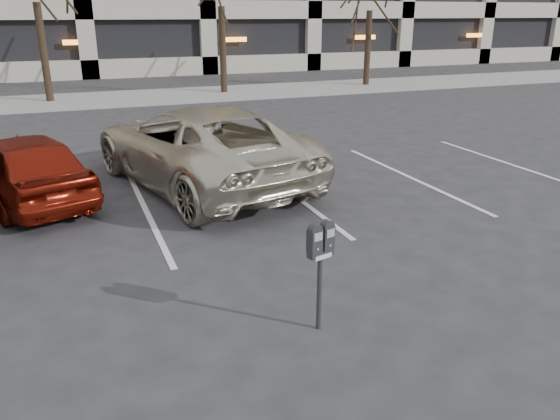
{
  "coord_description": "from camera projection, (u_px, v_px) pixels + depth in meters",
  "views": [
    {
      "loc": [
        -2.53,
        -7.14,
        3.33
      ],
      "look_at": [
        -0.08,
        -0.92,
        0.91
      ],
      "focal_mm": 35.0,
      "sensor_mm": 36.0,
      "label": 1
    }
  ],
  "objects": [
    {
      "name": "stall_lines",
      "position": [
        146.0,
        210.0,
        9.78
      ],
      "size": [
        16.9,
        5.2,
        0.0
      ],
      "color": "silver",
      "rests_on": "ground"
    },
    {
      "name": "car_red",
      "position": [
        25.0,
        167.0,
        9.99
      ],
      "size": [
        2.74,
        4.2,
        1.33
      ],
      "primitive_type": "imported",
      "rotation": [
        0.0,
        0.0,
        3.47
      ],
      "color": "maroon",
      "rests_on": "ground"
    },
    {
      "name": "sidewalk",
      "position": [
        130.0,
        98.0,
        22.23
      ],
      "size": [
        80.0,
        4.0,
        0.12
      ],
      "primitive_type": "cube",
      "color": "gray",
      "rests_on": "ground"
    },
    {
      "name": "suv_silver",
      "position": [
        199.0,
        145.0,
        11.01
      ],
      "size": [
        4.01,
        6.3,
        1.62
      ],
      "rotation": [
        0.0,
        0.0,
        3.38
      ],
      "color": "beige",
      "rests_on": "ground"
    },
    {
      "name": "parking_meter",
      "position": [
        320.0,
        250.0,
        5.79
      ],
      "size": [
        0.34,
        0.2,
        1.25
      ],
      "rotation": [
        0.0,
        0.0,
        0.26
      ],
      "color": "black",
      "rests_on": "ground"
    },
    {
      "name": "ground",
      "position": [
        263.0,
        247.0,
        8.25
      ],
      "size": [
        140.0,
        140.0,
        0.0
      ],
      "primitive_type": "plane",
      "color": "#28282B",
      "rests_on": "ground"
    }
  ]
}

